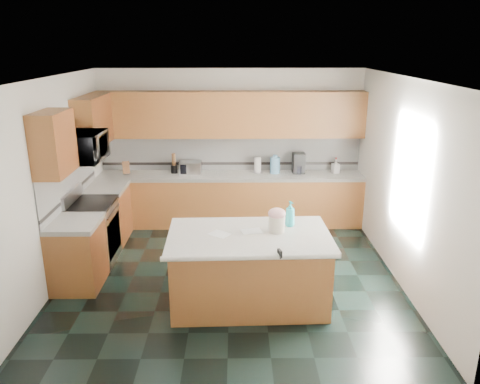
{
  "coord_description": "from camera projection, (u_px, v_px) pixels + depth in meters",
  "views": [
    {
      "loc": [
        0.09,
        -5.87,
        3.12
      ],
      "look_at": [
        0.15,
        0.35,
        1.12
      ],
      "focal_mm": 35.0,
      "sensor_mm": 36.0,
      "label": 1
    }
  ],
  "objects": [
    {
      "name": "water_jug",
      "position": [
        275.0,
        165.0,
        8.19
      ],
      "size": [
        0.17,
        0.17,
        0.28
      ],
      "primitive_type": "cylinder",
      "color": "#5F97C1",
      "rests_on": "back_countertop"
    },
    {
      "name": "wall_left",
      "position": [
        52.0,
        184.0,
        6.11
      ],
      "size": [
        0.04,
        4.6,
        2.7
      ],
      "primitive_type": "cube",
      "color": "white",
      "rests_on": "ground"
    },
    {
      "name": "soap_bottle_island",
      "position": [
        290.0,
        214.0,
        5.82
      ],
      "size": [
        0.16,
        0.16,
        0.32
      ],
      "primitive_type": "imported",
      "rotation": [
        0.0,
        0.0,
        0.43
      ],
      "color": "#26ABB8",
      "rests_on": "island_top"
    },
    {
      "name": "clamp_body",
      "position": [
        280.0,
        253.0,
        5.08
      ],
      "size": [
        0.05,
        0.09,
        0.08
      ],
      "primitive_type": "cube",
      "rotation": [
        0.0,
        0.0,
        0.27
      ],
      "color": "black",
      "rests_on": "island_top"
    },
    {
      "name": "wall_front",
      "position": [
        225.0,
        263.0,
        3.92
      ],
      "size": [
        4.6,
        0.04,
        2.7
      ],
      "primitive_type": "cube",
      "color": "white",
      "rests_on": "ground"
    },
    {
      "name": "treat_jar_knob_end_l",
      "position": [
        274.0,
        210.0,
        5.6
      ],
      "size": [
        0.04,
        0.04,
        0.04
      ],
      "primitive_type": "sphere",
      "color": "tan",
      "rests_on": "treat_jar_lid"
    },
    {
      "name": "coffee_carafe",
      "position": [
        299.0,
        169.0,
        8.18
      ],
      "size": [
        0.15,
        0.15,
        0.15
      ],
      "primitive_type": "cylinder",
      "color": "black",
      "rests_on": "back_countertop"
    },
    {
      "name": "back_upper_cab",
      "position": [
        230.0,
        114.0,
        7.98
      ],
      "size": [
        4.6,
        0.33,
        0.78
      ],
      "primitive_type": "cube",
      "color": "#471E0D",
      "rests_on": "wall_back"
    },
    {
      "name": "island_top",
      "position": [
        249.0,
        236.0,
        5.62
      ],
      "size": [
        1.99,
        1.22,
        0.06
      ],
      "primitive_type": "cube",
      "rotation": [
        0.0,
        0.0,
        0.03
      ],
      "color": "white",
      "rests_on": "island_base"
    },
    {
      "name": "microwave",
      "position": [
        85.0,
        147.0,
        6.47
      ],
      "size": [
        0.5,
        0.73,
        0.41
      ],
      "primitive_type": "imported",
      "rotation": [
        0.0,
        0.0,
        1.57
      ],
      "color": "#B7B7BC",
      "rests_on": "wall_left"
    },
    {
      "name": "wall_right",
      "position": [
        405.0,
        183.0,
        6.15
      ],
      "size": [
        0.04,
        4.6,
        2.7
      ],
      "primitive_type": "cube",
      "color": "white",
      "rests_on": "ground"
    },
    {
      "name": "left_counter_front",
      "position": [
        74.0,
        223.0,
        6.02
      ],
      "size": [
        0.64,
        0.72,
        0.06
      ],
      "primitive_type": "cube",
      "color": "white",
      "rests_on": "left_base_cab_front"
    },
    {
      "name": "range_oven_door",
      "position": [
        114.0,
        236.0,
        6.88
      ],
      "size": [
        0.02,
        0.68,
        0.55
      ],
      "primitive_type": "cube",
      "color": "black",
      "rests_on": "range_body"
    },
    {
      "name": "treat_jar_lid",
      "position": [
        277.0,
        213.0,
        5.61
      ],
      "size": [
        0.21,
        0.21,
        0.13
      ],
      "primitive_type": "ellipsoid",
      "color": "#DB9B9D",
      "rests_on": "treat_jar"
    },
    {
      "name": "soap_bottle_back",
      "position": [
        336.0,
        166.0,
        8.19
      ],
      "size": [
        0.14,
        0.14,
        0.25
      ],
      "primitive_type": "imported",
      "rotation": [
        0.0,
        0.0,
        0.29
      ],
      "color": "white",
      "rests_on": "back_countertop"
    },
    {
      "name": "back_countertop",
      "position": [
        230.0,
        176.0,
        8.17
      ],
      "size": [
        4.6,
        0.64,
        0.06
      ],
      "primitive_type": "cube",
      "color": "white",
      "rests_on": "back_base_cab"
    },
    {
      "name": "left_upper_cab_front",
      "position": [
        53.0,
        143.0,
        5.7
      ],
      "size": [
        0.33,
        0.72,
        0.78
      ],
      "primitive_type": "cube",
      "color": "#471E0D",
      "rests_on": "wall_left"
    },
    {
      "name": "range_cooktop",
      "position": [
        91.0,
        204.0,
        6.72
      ],
      "size": [
        0.62,
        0.78,
        0.04
      ],
      "primitive_type": "cube",
      "color": "black",
      "rests_on": "range_body"
    },
    {
      "name": "wall_back",
      "position": [
        231.0,
        146.0,
        8.34
      ],
      "size": [
        4.6,
        0.04,
        2.7
      ],
      "primitive_type": "cube",
      "color": "white",
      "rests_on": "ground"
    },
    {
      "name": "left_upper_cab_rear",
      "position": [
        93.0,
        121.0,
        7.28
      ],
      "size": [
        0.33,
        1.09,
        0.78
      ],
      "primitive_type": "cube",
      "color": "#471E0D",
      "rests_on": "wall_left"
    },
    {
      "name": "range_backguard",
      "position": [
        72.0,
        196.0,
        6.68
      ],
      "size": [
        0.06,
        0.76,
        0.18
      ],
      "primitive_type": "cube",
      "color": "#B7B7BC",
      "rests_on": "range_body"
    },
    {
      "name": "back_accent_band",
      "position": [
        231.0,
        163.0,
        8.4
      ],
      "size": [
        4.6,
        0.01,
        0.05
      ],
      "primitive_type": "cube",
      "color": "black",
      "rests_on": "back_countertop"
    },
    {
      "name": "soap_back_cap",
      "position": [
        336.0,
        158.0,
        8.15
      ],
      "size": [
        0.02,
        0.02,
        0.03
      ],
      "primitive_type": "cylinder",
      "color": "red",
      "rests_on": "soap_bottle_back"
    },
    {
      "name": "window_light_proxy",
      "position": [
        409.0,
        176.0,
        5.91
      ],
      "size": [
        0.02,
        1.4,
        1.1
      ],
      "primitive_type": "cube",
      "color": "white",
      "rests_on": "wall_right"
    },
    {
      "name": "treat_jar",
      "position": [
        277.0,
        224.0,
        5.65
      ],
      "size": [
        0.25,
        0.25,
        0.2
      ],
      "primitive_type": "cylinder",
      "rotation": [
        0.0,
        0.0,
        -0.33
      ],
      "color": "beige",
      "rests_on": "island_top"
    },
    {
      "name": "coffee_maker",
      "position": [
        299.0,
        163.0,
        8.2
      ],
      "size": [
        0.21,
        0.23,
        0.35
      ],
      "primitive_type": "cube",
      "rotation": [
        0.0,
        0.0,
        0.02
      ],
      "color": "black",
      "rests_on": "back_countertop"
    },
    {
      "name": "left_counter_rear",
      "position": [
        105.0,
        188.0,
        7.48
      ],
      "size": [
        0.64,
        0.82,
        0.06
      ],
      "primitive_type": "cube",
      "color": "white",
      "rests_on": "left_base_cab_rear"
    },
    {
      "name": "left_accent_band",
      "position": [
        71.0,
        194.0,
        6.73
      ],
      "size": [
        0.01,
        2.3,
        0.05
      ],
      "primitive_type": "cube",
      "color": "black",
      "rests_on": "wall_left"
    },
    {
      "name": "paper_towel",
      "position": [
        258.0,
        165.0,
        8.22
      ],
      "size": [
        0.12,
        0.12,
        0.27
      ],
      "primitive_type": "cylinder",
      "color": "white",
      "rests_on": "back_countertop"
    },
    {
      "name": "back_backsplash",
      "position": [
        231.0,
        153.0,
        8.34
      ],
      "size": [
        4.6,
        0.02,
        0.63
      ],
      "primitive_type": "cube",
      "color": "silver",
      "rests_on": "back_countertop"
    },
    {
      "name": "left_backsplash",
      "position": [
        69.0,
        181.0,
        6.67
      ],
      "size": [
        0.02,
        2.3,
        0.63
      ],
      "primitive_type": "cube",
      "color": "silver",
      "rests_on": "wall_left"
    },
    {
      "name": "paper_sheet_b",
      "position": [
        220.0,
        234.0,
        5.61
      ],
      "size": [
        0.31,
        0.29,
        0.0
      ],
      "primitive_type": "cube",
      "rotation": [
        0.0,
        0.0,
        -0.64
      ],
      "color": "white",
      "rests_on": "island_top"
    },
    {
      "name": "range_body",
      "position": [
        94.0,
        233.0,
        6.86
      ],
      "size": [
        0.6,
        0.76,
        0.88
      ],
      "primitive_type": "cube",
      "color": "#B7B7BC",
      "rests_on": "ground"
    },
    {
      "name": "utensil_crock",
      "position": [
        174.0,
        169.0,
        8.21
      ],
      "size": [
        0.12,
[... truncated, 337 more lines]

